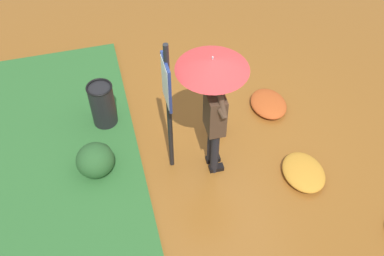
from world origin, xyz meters
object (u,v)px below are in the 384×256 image
handbag (219,125)px  person_with_umbrella (213,89)px  trash_bin (103,105)px  info_sign_post (168,97)px

handbag → person_with_umbrella: bearing=151.7°
person_with_umbrella → handbag: person_with_umbrella is taller
handbag → trash_bin: (0.63, 1.78, 0.29)m
handbag → info_sign_post: bearing=118.2°
info_sign_post → trash_bin: (1.12, 0.86, -1.03)m
person_with_umbrella → info_sign_post: bearing=79.4°
person_with_umbrella → trash_bin: bearing=49.8°
person_with_umbrella → info_sign_post: info_sign_post is taller
person_with_umbrella → trash_bin: size_ratio=2.45×
info_sign_post → handbag: 1.68m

